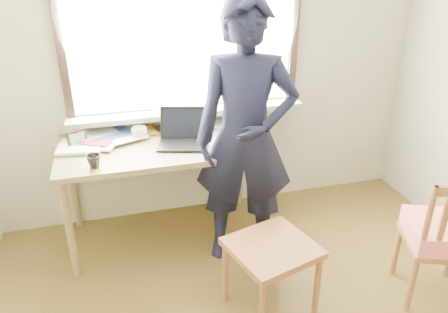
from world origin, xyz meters
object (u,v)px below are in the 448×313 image
object	(u,v)px
laptop	(184,135)
mug_white	(139,133)
desk	(163,154)
mug_dark	(94,161)
side_chair	(443,235)
work_chair	(272,255)
person	(246,138)

from	to	relation	value
laptop	mug_white	size ratio (longest dim) A/B	3.67
desk	mug_white	xyz separation A→B (m)	(-0.15, 0.13, 0.13)
desk	mug_white	size ratio (longest dim) A/B	12.93
mug_dark	side_chair	distance (m)	2.26
mug_dark	mug_white	bearing A→B (deg)	50.45
desk	mug_dark	bearing A→B (deg)	-151.01
mug_dark	work_chair	size ratio (longest dim) A/B	0.16
desk	work_chair	bearing A→B (deg)	-62.46
mug_dark	work_chair	bearing A→B (deg)	-35.27
mug_white	laptop	bearing A→B (deg)	-27.84
mug_white	work_chair	xyz separation A→B (m)	(0.65, -1.09, -0.43)
desk	laptop	distance (m)	0.21
laptop	person	bearing A→B (deg)	-42.29
desk	mug_dark	size ratio (longest dim) A/B	15.88
mug_white	mug_dark	xyz separation A→B (m)	(-0.33, -0.40, -0.00)
work_chair	person	size ratio (longest dim) A/B	0.32
person	laptop	bearing A→B (deg)	154.40
desk	mug_dark	distance (m)	0.56
desk	side_chair	xyz separation A→B (m)	(1.57, -1.13, -0.24)
desk	person	bearing A→B (deg)	-34.72
person	mug_white	bearing A→B (deg)	160.41
mug_white	side_chair	xyz separation A→B (m)	(1.72, -1.26, -0.37)
side_chair	mug_dark	bearing A→B (deg)	157.16
desk	work_chair	distance (m)	1.13
mug_white	mug_dark	bearing A→B (deg)	-129.55
mug_white	work_chair	distance (m)	1.35
side_chair	work_chair	bearing A→B (deg)	171.03
laptop	work_chair	distance (m)	1.09
laptop	mug_dark	world-z (taller)	laptop
work_chair	side_chair	distance (m)	1.08
work_chair	laptop	bearing A→B (deg)	110.31
desk	work_chair	xyz separation A→B (m)	(0.50, -0.96, -0.30)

